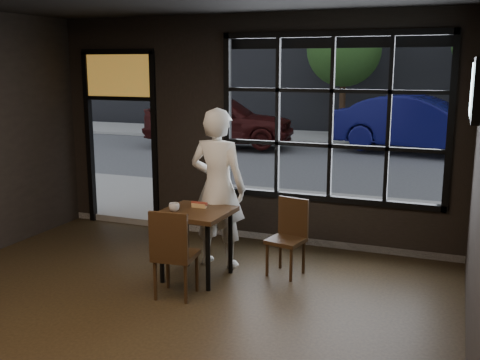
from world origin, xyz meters
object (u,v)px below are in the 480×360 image
at_px(man, 218,188).
at_px(navy_car, 420,123).
at_px(cafe_table, 197,244).
at_px(chair_near, 176,252).

bearing_deg(man, navy_car, -97.34).
xyz_separation_m(cafe_table, man, (0.05, 0.51, 0.58)).
distance_m(chair_near, navy_car, 11.55).
height_order(cafe_table, navy_car, navy_car).
bearing_deg(man, chair_near, 90.24).
relative_size(cafe_table, navy_car, 0.18).
bearing_deg(cafe_table, navy_car, 83.18).
bearing_deg(navy_car, cafe_table, -178.45).
relative_size(chair_near, navy_car, 0.21).
relative_size(cafe_table, chair_near, 0.84).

